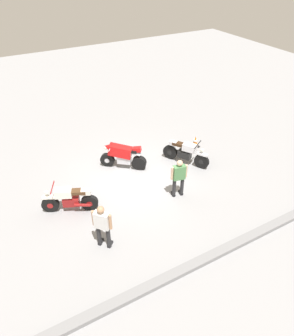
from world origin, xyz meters
TOP-DOWN VIEW (x-y plane):
  - ground_plane at (0.00, 0.00)m, footprint 40.00×40.00m
  - curb_edge at (0.00, 4.60)m, footprint 14.00×0.30m
  - motorcycle_red_sportbike at (0.04, -0.90)m, footprint 1.65×1.36m
  - motorcycle_cream_vintage at (2.76, 0.56)m, footprint 1.84×1.04m
  - motorcycle_silver_cruiser at (-2.42, 0.08)m, footprint 1.20×1.84m
  - person_in_green_shirt at (-0.97, 1.71)m, footprint 0.62×0.39m
  - person_in_white_shirt at (2.34, 2.61)m, footprint 0.53×0.55m
  - traffic_cone at (-3.58, -0.79)m, footprint 0.36×0.36m

SIDE VIEW (x-z plane):
  - ground_plane at x=0.00m, z-range 0.00..0.00m
  - curb_edge at x=0.00m, z-range 0.00..0.15m
  - traffic_cone at x=-3.58m, z-range 0.00..0.53m
  - motorcycle_cream_vintage at x=2.76m, z-range -0.05..1.02m
  - motorcycle_silver_cruiser at x=-2.42m, z-range -0.02..1.06m
  - motorcycle_red_sportbike at x=0.04m, z-range 0.02..1.17m
  - person_in_green_shirt at x=-0.97m, z-range 0.09..1.67m
  - person_in_white_shirt at x=2.34m, z-range 0.11..1.73m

